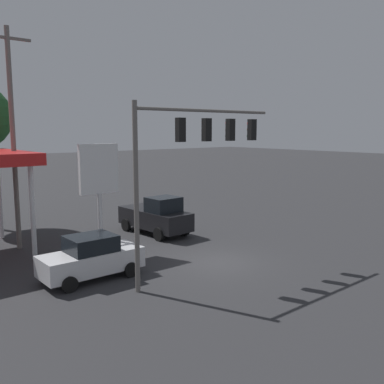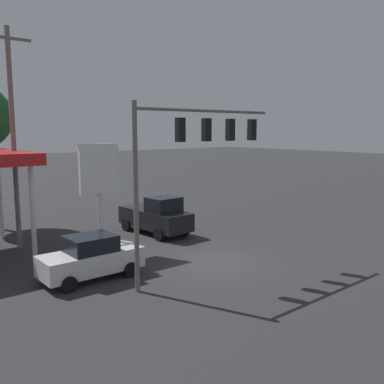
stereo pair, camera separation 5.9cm
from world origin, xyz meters
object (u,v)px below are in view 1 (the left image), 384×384
object	(u,v)px
pickup_parked	(156,216)
price_sign	(99,175)
sedan_waiting	(91,257)
utility_pole	(13,135)
traffic_signal_assembly	(193,146)

from	to	relation	value
pickup_parked	price_sign	bearing A→B (deg)	-72.50
pickup_parked	sedan_waiting	xyz separation A→B (m)	(6.87, 4.90, -0.16)
utility_pole	sedan_waiting	distance (m)	8.72
utility_pole	price_sign	distance (m)	5.22
utility_pole	price_sign	bearing A→B (deg)	127.69
sedan_waiting	traffic_signal_assembly	bearing A→B (deg)	145.02
utility_pole	pickup_parked	distance (m)	9.45
traffic_signal_assembly	utility_pole	bearing A→B (deg)	-64.61
pickup_parked	sedan_waiting	size ratio (longest dim) A/B	1.20
price_sign	sedan_waiting	distance (m)	4.95
traffic_signal_assembly	utility_pole	distance (m)	10.53
price_sign	sedan_waiting	xyz separation A→B (m)	(2.10, 3.12, -3.22)
utility_pole	price_sign	size ratio (longest dim) A/B	2.04
utility_pole	pickup_parked	world-z (taller)	utility_pole
pickup_parked	sedan_waiting	bearing A→B (deg)	-57.45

